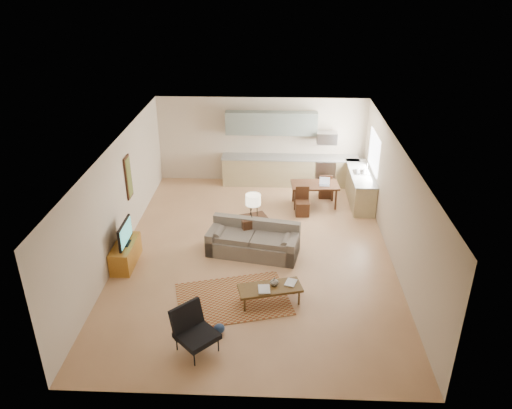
{
  "coord_description": "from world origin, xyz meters",
  "views": [
    {
      "loc": [
        0.45,
        -10.43,
        6.41
      ],
      "look_at": [
        0.0,
        0.3,
        1.15
      ],
      "focal_mm": 35.0,
      "sensor_mm": 36.0,
      "label": 1
    }
  ],
  "objects_px": {
    "tv_credenza": "(126,254)",
    "dining_table": "(314,195)",
    "coffee_table": "(270,295)",
    "armchair": "(197,332)",
    "console_table": "(253,230)",
    "sofa": "(253,240)"
  },
  "relations": [
    {
      "from": "tv_credenza",
      "to": "console_table",
      "type": "distance_m",
      "value": 3.12
    },
    {
      "from": "tv_credenza",
      "to": "dining_table",
      "type": "height_order",
      "value": "dining_table"
    },
    {
      "from": "console_table",
      "to": "dining_table",
      "type": "bearing_deg",
      "value": 30.55
    },
    {
      "from": "console_table",
      "to": "dining_table",
      "type": "height_order",
      "value": "console_table"
    },
    {
      "from": "armchair",
      "to": "dining_table",
      "type": "bearing_deg",
      "value": 22.84
    },
    {
      "from": "coffee_table",
      "to": "armchair",
      "type": "distance_m",
      "value": 1.98
    },
    {
      "from": "console_table",
      "to": "armchair",
      "type": "bearing_deg",
      "value": -124.97
    },
    {
      "from": "coffee_table",
      "to": "armchair",
      "type": "height_order",
      "value": "armchair"
    },
    {
      "from": "coffee_table",
      "to": "console_table",
      "type": "distance_m",
      "value": 2.46
    },
    {
      "from": "armchair",
      "to": "console_table",
      "type": "bearing_deg",
      "value": 32.89
    },
    {
      "from": "console_table",
      "to": "dining_table",
      "type": "distance_m",
      "value": 2.79
    },
    {
      "from": "dining_table",
      "to": "coffee_table",
      "type": "bearing_deg",
      "value": -108.03
    },
    {
      "from": "sofa",
      "to": "armchair",
      "type": "bearing_deg",
      "value": -92.8
    },
    {
      "from": "tv_credenza",
      "to": "console_table",
      "type": "xyz_separation_m",
      "value": [
        2.93,
        1.07,
        0.11
      ]
    },
    {
      "from": "sofa",
      "to": "coffee_table",
      "type": "distance_m",
      "value": 1.98
    },
    {
      "from": "tv_credenza",
      "to": "armchair",
      "type": "bearing_deg",
      "value": -53.39
    },
    {
      "from": "tv_credenza",
      "to": "coffee_table",
      "type": "bearing_deg",
      "value": -21.62
    },
    {
      "from": "armchair",
      "to": "tv_credenza",
      "type": "distance_m",
      "value": 3.52
    },
    {
      "from": "coffee_table",
      "to": "dining_table",
      "type": "height_order",
      "value": "dining_table"
    },
    {
      "from": "sofa",
      "to": "tv_credenza",
      "type": "relative_size",
      "value": 1.91
    },
    {
      "from": "armchair",
      "to": "tv_credenza",
      "type": "height_order",
      "value": "armchair"
    },
    {
      "from": "coffee_table",
      "to": "tv_credenza",
      "type": "xyz_separation_m",
      "value": [
        -3.39,
        1.34,
        0.08
      ]
    }
  ]
}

